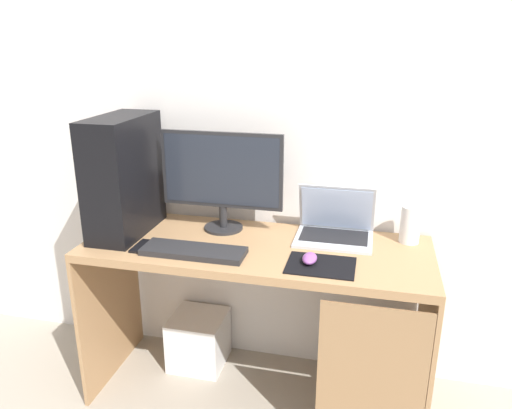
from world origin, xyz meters
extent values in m
plane|color=#9E9384|center=(0.00, 0.00, 0.00)|extent=(8.00, 8.00, 0.00)
cube|color=silver|center=(0.00, 0.32, 1.30)|extent=(4.00, 0.04, 2.60)
cube|color=#A37A51|center=(0.00, 0.00, 0.73)|extent=(1.45, 0.55, 0.03)
cube|color=#A37A51|center=(-0.72, 0.00, 0.35)|extent=(0.02, 0.55, 0.71)
cube|color=#A37A51|center=(0.72, 0.00, 0.35)|extent=(0.02, 0.55, 0.71)
cube|color=#96704B|center=(0.51, -0.27, 0.39)|extent=(0.40, 0.01, 0.57)
cube|color=black|center=(-0.60, 0.02, 1.00)|extent=(0.19, 0.42, 0.52)
cylinder|color=#232326|center=(-0.19, 0.15, 0.75)|extent=(0.18, 0.18, 0.01)
cylinder|color=#232326|center=(-0.19, 0.15, 0.80)|extent=(0.04, 0.04, 0.10)
cube|color=#232326|center=(-0.19, 0.14, 1.02)|extent=(0.55, 0.02, 0.34)
cube|color=#232833|center=(-0.19, 0.13, 1.02)|extent=(0.52, 0.00, 0.31)
cube|color=#B7BCC6|center=(0.31, 0.13, 0.75)|extent=(0.33, 0.24, 0.01)
cube|color=black|center=(0.31, 0.14, 0.76)|extent=(0.29, 0.16, 0.00)
cube|color=#B7BCC6|center=(0.31, 0.21, 0.86)|extent=(0.33, 0.09, 0.22)
cube|color=#ADC1E5|center=(0.31, 0.20, 0.86)|extent=(0.30, 0.07, 0.20)
cylinder|color=white|center=(0.63, 0.19, 0.82)|extent=(0.08, 0.08, 0.16)
cube|color=#232326|center=(-0.22, -0.15, 0.76)|extent=(0.42, 0.14, 0.02)
cube|color=black|center=(0.29, -0.14, 0.75)|extent=(0.26, 0.20, 0.00)
ellipsoid|color=#8C4C99|center=(0.24, -0.13, 0.77)|extent=(0.06, 0.10, 0.03)
cube|color=black|center=(-0.45, -0.14, 0.75)|extent=(0.07, 0.13, 0.01)
cube|color=white|center=(-0.33, 0.15, 0.13)|extent=(0.26, 0.26, 0.26)
camera|label=1|loc=(0.45, -1.85, 1.57)|focal=34.63mm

